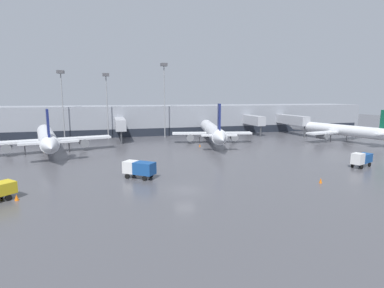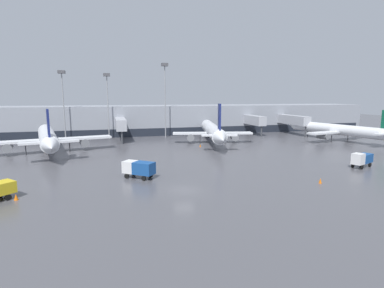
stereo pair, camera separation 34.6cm
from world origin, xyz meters
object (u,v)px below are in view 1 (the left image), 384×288
object	(u,v)px
traffic_cone_0	(200,145)
apron_light_mast_2	(106,87)
parked_jet_3	(337,130)
traffic_cone_1	(43,149)
traffic_cone_2	(321,181)
service_truck_0	(139,168)
service_truck_2	(362,159)
apron_light_mast_0	(61,86)
parked_jet_0	(47,138)
traffic_cone_3	(17,197)
parked_jet_1	(212,131)
apron_light_mast_5	(164,80)

from	to	relation	value
traffic_cone_0	apron_light_mast_2	bearing A→B (deg)	135.84
parked_jet_3	traffic_cone_1	distance (m)	73.96
parked_jet_3	traffic_cone_2	bearing A→B (deg)	124.04
service_truck_0	traffic_cone_2	size ratio (longest dim) A/B	6.65
service_truck_2	apron_light_mast_2	bearing A→B (deg)	-70.70
traffic_cone_0	service_truck_0	bearing A→B (deg)	-124.65
service_truck_2	apron_light_mast_2	xyz separation A→B (m)	(-41.10, 47.61, 12.91)
apron_light_mast_2	parked_jet_3	bearing A→B (deg)	-19.29
apron_light_mast_0	traffic_cone_1	bearing A→B (deg)	-99.78
parked_jet_0	parked_jet_3	distance (m)	72.11
traffic_cone_2	apron_light_mast_0	xyz separation A→B (m)	(-39.50, 53.93, 14.37)
service_truck_0	service_truck_2	distance (m)	37.08
service_truck_0	traffic_cone_1	distance (m)	34.76
traffic_cone_0	traffic_cone_3	size ratio (longest dim) A/B	0.96
parked_jet_1	apron_light_mast_2	bearing A→B (deg)	71.72
traffic_cone_1	traffic_cone_2	bearing A→B (deg)	-42.71
traffic_cone_3	apron_light_mast_0	world-z (taller)	apron_light_mast_0
traffic_cone_3	apron_light_mast_2	size ratio (longest dim) A/B	0.04
apron_light_mast_5	traffic_cone_0	bearing A→B (deg)	-75.41
parked_jet_1	traffic_cone_0	bearing A→B (deg)	148.51
apron_light_mast_0	parked_jet_1	bearing A→B (deg)	-22.41
service_truck_0	apron_light_mast_2	distance (m)	46.57
traffic_cone_0	traffic_cone_2	world-z (taller)	traffic_cone_2
traffic_cone_1	parked_jet_3	bearing A→B (deg)	-4.51
parked_jet_1	apron_light_mast_0	size ratio (longest dim) A/B	1.94
traffic_cone_0	apron_light_mast_5	bearing A→B (deg)	104.59
parked_jet_3	traffic_cone_0	world-z (taller)	parked_jet_3
traffic_cone_1	apron_light_mast_2	world-z (taller)	apron_light_mast_2
service_truck_0	traffic_cone_0	distance (m)	29.53
service_truck_0	apron_light_mast_5	world-z (taller)	apron_light_mast_5
service_truck_0	traffic_cone_0	size ratio (longest dim) A/B	6.95
traffic_cone_1	parked_jet_0	bearing A→B (deg)	-68.39
parked_jet_0	apron_light_mast_0	xyz separation A→B (m)	(1.00, 19.11, 11.46)
traffic_cone_3	apron_light_mast_5	xyz separation A→B (m)	(26.45, 48.92, 16.05)
service_truck_2	traffic_cone_1	size ratio (longest dim) A/B	8.20
traffic_cone_2	traffic_cone_3	size ratio (longest dim) A/B	1.00
service_truck_0	traffic_cone_0	bearing A→B (deg)	-85.54
traffic_cone_0	apron_light_mast_0	world-z (taller)	apron_light_mast_0
apron_light_mast_5	parked_jet_1	bearing A→B (deg)	-55.00
parked_jet_1	service_truck_2	size ratio (longest dim) A/B	7.35
traffic_cone_0	traffic_cone_1	bearing A→B (deg)	171.44
parked_jet_0	traffic_cone_0	bearing A→B (deg)	-104.34
service_truck_2	traffic_cone_3	bearing A→B (deg)	-18.45
apron_light_mast_0	apron_light_mast_5	xyz separation A→B (m)	(27.54, -1.48, 1.68)
traffic_cone_2	apron_light_mast_2	xyz separation A→B (m)	(-27.97, 53.90, 14.01)
parked_jet_3	apron_light_mast_5	bearing A→B (deg)	53.73
apron_light_mast_0	apron_light_mast_2	world-z (taller)	apron_light_mast_0
parked_jet_3	apron_light_mast_0	distance (m)	75.01
traffic_cone_3	apron_light_mast_5	distance (m)	57.88
parked_jet_3	traffic_cone_2	size ratio (longest dim) A/B	49.07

